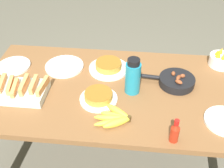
% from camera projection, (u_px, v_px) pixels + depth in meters
% --- Properties ---
extents(ground_plane, '(14.00, 14.00, 0.00)m').
position_uv_depth(ground_plane, '(112.00, 163.00, 2.16)').
color(ground_plane, '#666051').
extents(dining_table, '(1.61, 0.85, 0.75)m').
position_uv_depth(dining_table, '(112.00, 100.00, 1.76)').
color(dining_table, brown).
rests_on(dining_table, ground_plane).
extents(banana_bunch, '(0.20, 0.20, 0.04)m').
position_uv_depth(banana_bunch, '(115.00, 118.00, 1.47)').
color(banana_bunch, yellow).
rests_on(banana_bunch, dining_table).
extents(melon_tray, '(0.29, 0.21, 0.10)m').
position_uv_depth(melon_tray, '(23.00, 90.00, 1.62)').
color(melon_tray, silver).
rests_on(melon_tray, dining_table).
extents(skillet, '(0.36, 0.22, 0.08)m').
position_uv_depth(skillet, '(176.00, 81.00, 1.70)').
color(skillet, black).
rests_on(skillet, dining_table).
extents(frittata_plate_center, '(0.22, 0.22, 0.06)m').
position_uv_depth(frittata_plate_center, '(99.00, 97.00, 1.59)').
color(frittata_plate_center, white).
rests_on(frittata_plate_center, dining_table).
extents(frittata_plate_side, '(0.26, 0.26, 0.06)m').
position_uv_depth(frittata_plate_side, '(109.00, 67.00, 1.82)').
color(frittata_plate_side, white).
rests_on(frittata_plate_side, dining_table).
extents(empty_plate_near_front, '(0.22, 0.22, 0.02)m').
position_uv_depth(empty_plate_near_front, '(14.00, 66.00, 1.86)').
color(empty_plate_near_front, white).
rests_on(empty_plate_near_front, dining_table).
extents(empty_plate_far_right, '(0.25, 0.25, 0.02)m').
position_uv_depth(empty_plate_far_right, '(64.00, 66.00, 1.86)').
color(empty_plate_far_right, white).
rests_on(empty_plate_far_right, dining_table).
extents(fruit_bowl_mango, '(0.16, 0.16, 0.13)m').
position_uv_depth(fruit_bowl_mango, '(222.00, 59.00, 1.85)').
color(fruit_bowl_mango, white).
rests_on(fruit_bowl_mango, dining_table).
extents(water_bottle, '(0.09, 0.09, 0.22)m').
position_uv_depth(water_bottle, '(133.00, 77.00, 1.60)').
color(water_bottle, teal).
rests_on(water_bottle, dining_table).
extents(hot_sauce_bottle, '(0.04, 0.04, 0.14)m').
position_uv_depth(hot_sauce_bottle, '(175.00, 132.00, 1.34)').
color(hot_sauce_bottle, '#B72814').
rests_on(hot_sauce_bottle, dining_table).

